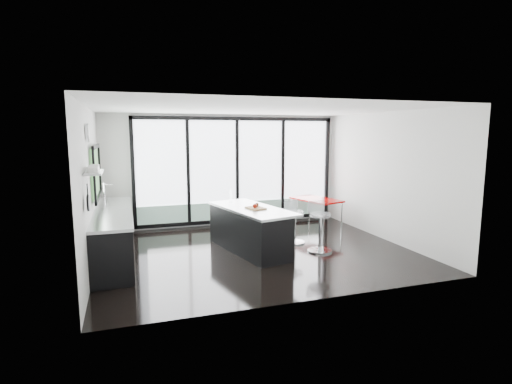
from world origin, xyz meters
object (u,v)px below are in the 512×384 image
object	(u,v)px
bar_stool_near	(320,232)
bar_stool_far	(295,227)
red_table	(316,212)
island	(249,229)

from	to	relation	value
bar_stool_near	bar_stool_far	distance (m)	0.76
bar_stool_far	red_table	distance (m)	1.79
island	red_table	distance (m)	2.79
bar_stool_far	red_table	world-z (taller)	bar_stool_far
island	bar_stool_near	xyz separation A→B (m)	(1.33, -0.48, -0.06)
bar_stool_far	red_table	bearing A→B (deg)	37.75
bar_stool_near	red_table	size ratio (longest dim) A/B	0.60
bar_stool_near	red_table	xyz separation A→B (m)	(0.95, 2.07, -0.04)
island	bar_stool_near	bearing A→B (deg)	-19.83
bar_stool_far	red_table	size ratio (longest dim) A/B	0.55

